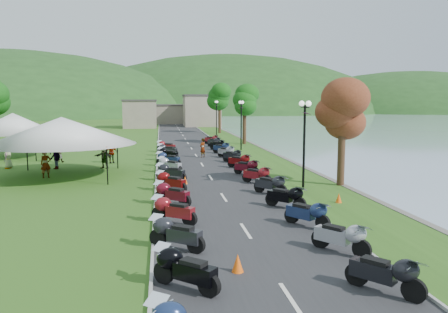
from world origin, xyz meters
name	(u,v)px	position (x,y,z in m)	size (l,w,h in m)	color
road	(191,149)	(0.00, 40.00, 0.01)	(7.00, 120.00, 0.02)	#2C2C2F
hills_backdrop	(167,112)	(0.00, 200.00, 0.00)	(360.00, 120.00, 76.00)	#285621
far_building	(166,113)	(-2.00, 85.00, 2.50)	(18.00, 16.00, 5.00)	gray
moto_row_left	(172,188)	(-2.66, 16.24, 0.55)	(2.60, 44.24, 1.10)	#331411
moto_row_right	(243,164)	(2.58, 24.22, 0.55)	(2.60, 42.77, 1.10)	#331411
vendor_tent_main	(63,147)	(-9.67, 23.84, 2.00)	(6.43, 6.43, 4.00)	silver
vendor_tent_side	(14,136)	(-16.06, 34.48, 2.00)	(4.84, 4.84, 4.00)	silver
tree_lakeside	(342,126)	(7.43, 18.31, 3.59)	(2.58, 2.58, 7.17)	#196215
pedestrian_a	(46,178)	(-10.76, 23.63, 0.00)	(0.67, 0.49, 1.84)	slate
pedestrian_b	(58,162)	(-11.63, 31.05, 0.00)	(0.94, 0.51, 1.93)	slate
pedestrian_c	(56,169)	(-11.02, 27.45, 0.00)	(1.20, 0.50, 1.86)	slate
traffic_cone_near	(238,263)	(-1.03, 5.99, 0.28)	(0.36, 0.36, 0.57)	#F2590C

